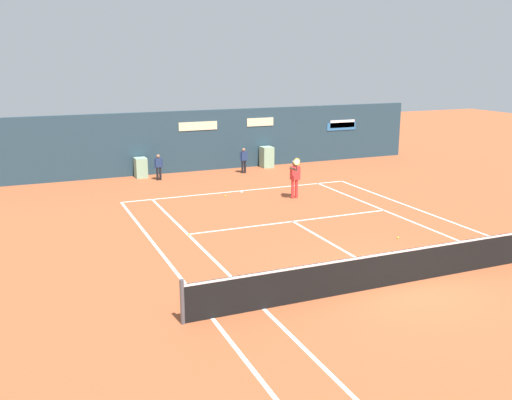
{
  "coord_description": "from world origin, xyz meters",
  "views": [
    {
      "loc": [
        -9.1,
        -11.52,
        5.88
      ],
      "look_at": [
        -1.23,
        6.98,
        0.8
      ],
      "focal_mm": 39.95,
      "sensor_mm": 36.0,
      "label": 1
    }
  ],
  "objects_px": {
    "player_on_baseline": "(295,176)",
    "tennis_ball_mid_court": "(189,235)",
    "ball_kid_right_post": "(159,165)",
    "tennis_ball_by_sideline": "(225,196)",
    "tennis_ball_near_service_line": "(398,238)",
    "ball_kid_centre_post": "(244,159)"
  },
  "relations": [
    {
      "from": "player_on_baseline",
      "to": "ball_kid_centre_post",
      "type": "xyz_separation_m",
      "value": [
        0.01,
        5.87,
        -0.22
      ]
    },
    {
      "from": "player_on_baseline",
      "to": "tennis_ball_mid_court",
      "type": "height_order",
      "value": "player_on_baseline"
    },
    {
      "from": "tennis_ball_mid_court",
      "to": "tennis_ball_by_sideline",
      "type": "height_order",
      "value": "same"
    },
    {
      "from": "ball_kid_right_post",
      "to": "tennis_ball_by_sideline",
      "type": "relative_size",
      "value": 18.75
    },
    {
      "from": "tennis_ball_by_sideline",
      "to": "player_on_baseline",
      "type": "bearing_deg",
      "value": -28.09
    },
    {
      "from": "ball_kid_right_post",
      "to": "tennis_ball_mid_court",
      "type": "relative_size",
      "value": 18.75
    },
    {
      "from": "ball_kid_right_post",
      "to": "tennis_ball_near_service_line",
      "type": "xyz_separation_m",
      "value": [
        5.09,
        -12.21,
        -0.7
      ]
    },
    {
      "from": "tennis_ball_mid_court",
      "to": "tennis_ball_near_service_line",
      "type": "bearing_deg",
      "value": -25.92
    },
    {
      "from": "player_on_baseline",
      "to": "tennis_ball_by_sideline",
      "type": "height_order",
      "value": "player_on_baseline"
    },
    {
      "from": "player_on_baseline",
      "to": "ball_kid_centre_post",
      "type": "height_order",
      "value": "player_on_baseline"
    },
    {
      "from": "player_on_baseline",
      "to": "tennis_ball_by_sideline",
      "type": "distance_m",
      "value": 3.13
    },
    {
      "from": "player_on_baseline",
      "to": "ball_kid_right_post",
      "type": "height_order",
      "value": "player_on_baseline"
    },
    {
      "from": "ball_kid_centre_post",
      "to": "tennis_ball_mid_court",
      "type": "distance_m",
      "value": 10.79
    },
    {
      "from": "ball_kid_right_post",
      "to": "tennis_ball_near_service_line",
      "type": "relative_size",
      "value": 18.75
    },
    {
      "from": "player_on_baseline",
      "to": "ball_kid_centre_post",
      "type": "relative_size",
      "value": 1.4
    },
    {
      "from": "tennis_ball_mid_court",
      "to": "ball_kid_centre_post",
      "type": "bearing_deg",
      "value": 58.21
    },
    {
      "from": "tennis_ball_near_service_line",
      "to": "tennis_ball_mid_court",
      "type": "distance_m",
      "value": 7.0
    },
    {
      "from": "player_on_baseline",
      "to": "tennis_ball_near_service_line",
      "type": "xyz_separation_m",
      "value": [
        0.64,
        -6.34,
        -0.94
      ]
    },
    {
      "from": "ball_kid_centre_post",
      "to": "tennis_ball_near_service_line",
      "type": "distance_m",
      "value": 12.25
    },
    {
      "from": "ball_kid_right_post",
      "to": "tennis_ball_by_sideline",
      "type": "height_order",
      "value": "ball_kid_right_post"
    },
    {
      "from": "ball_kid_right_post",
      "to": "tennis_ball_by_sideline",
      "type": "xyz_separation_m",
      "value": [
        1.82,
        -4.46,
        -0.7
      ]
    },
    {
      "from": "player_on_baseline",
      "to": "tennis_ball_by_sideline",
      "type": "xyz_separation_m",
      "value": [
        -2.64,
        1.41,
        -0.94
      ]
    }
  ]
}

